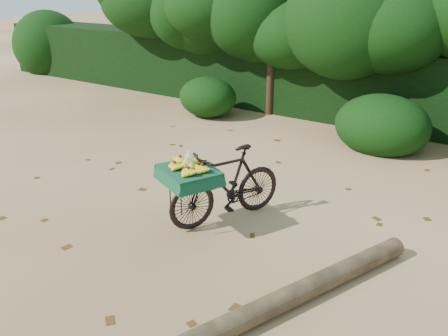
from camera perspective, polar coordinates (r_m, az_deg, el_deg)
The scene contains 7 objects.
ground at distance 7.52m, azimuth -3.35°, elevation -4.34°, with size 80.00×80.00×0.00m, color tan.
vendor_bicycle at distance 6.80m, azimuth 0.10°, elevation -1.96°, with size 1.33×1.96×1.12m.
fallen_log at distance 5.41m, azimuth 9.18°, elevation -14.49°, with size 0.24×0.24×3.34m, color brown.
hedge_backdrop at distance 12.56m, azimuth 14.92°, elevation 9.91°, with size 26.00×1.80×1.80m, color black.
tree_row at distance 11.90m, azimuth 11.00°, elevation 15.00°, with size 14.50×2.00×4.00m, color black, non-canonical shape.
bush_clumps at distance 10.66m, azimuth 13.32°, elevation 5.58°, with size 8.80×1.70×0.90m, color black, non-canonical shape.
leaf_litter at distance 7.99m, azimuth -0.46°, elevation -2.65°, with size 7.00×7.30×0.01m, color #4B3014, non-canonical shape.
Camera 1 is at (4.24, -5.27, 3.28)m, focal length 38.00 mm.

